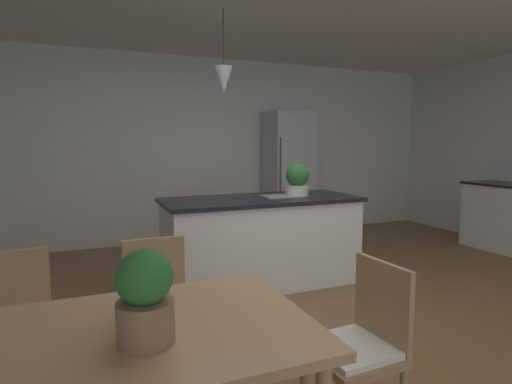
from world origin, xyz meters
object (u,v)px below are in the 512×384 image
(potted_plant_on_table, at_px, (145,297))
(kitchen_island, at_px, (261,240))
(dining_table, at_px, (90,356))
(chair_far_right, at_px, (159,307))
(refrigerator, at_px, (288,175))
(chair_far_left, at_px, (11,329))
(potted_plant_on_island, at_px, (297,180))
(vase_on_dining_table, at_px, (150,293))
(chair_kitchen_end, at_px, (361,343))

(potted_plant_on_table, bearing_deg, kitchen_island, 58.26)
(dining_table, height_order, potted_plant_on_table, potted_plant_on_table)
(chair_far_right, bearing_deg, refrigerator, 52.47)
(potted_plant_on_table, bearing_deg, chair_far_left, 121.47)
(dining_table, bearing_deg, potted_plant_on_island, 47.32)
(dining_table, bearing_deg, potted_plant_on_table, -31.07)
(refrigerator, bearing_deg, vase_on_dining_table, -123.45)
(dining_table, relative_size, chair_kitchen_end, 1.97)
(potted_plant_on_table, relative_size, vase_on_dining_table, 1.53)
(refrigerator, distance_m, vase_on_dining_table, 4.81)
(chair_kitchen_end, xyz_separation_m, potted_plant_on_island, (0.83, 2.23, 0.59))
(refrigerator, bearing_deg, chair_kitchen_end, -112.09)
(dining_table, distance_m, chair_far_right, 0.94)
(dining_table, relative_size, potted_plant_on_island, 5.03)
(chair_far_left, distance_m, potted_plant_on_island, 2.88)
(chair_far_left, xyz_separation_m, chair_kitchen_end, (1.61, -0.83, 0.00))
(chair_far_left, distance_m, chair_kitchen_end, 1.81)
(kitchen_island, bearing_deg, refrigerator, 56.23)
(potted_plant_on_table, xyz_separation_m, vase_on_dining_table, (0.04, 0.19, -0.06))
(chair_far_left, xyz_separation_m, vase_on_dining_table, (0.62, -0.75, 0.37))
(potted_plant_on_island, height_order, vase_on_dining_table, potted_plant_on_island)
(vase_on_dining_table, bearing_deg, potted_plant_on_table, -102.75)
(chair_far_right, xyz_separation_m, potted_plant_on_table, (-0.19, -0.95, 0.43))
(chair_far_left, distance_m, potted_plant_on_table, 1.19)
(chair_kitchen_end, relative_size, vase_on_dining_table, 3.84)
(kitchen_island, xyz_separation_m, refrigerator, (1.24, 1.85, 0.50))
(chair_far_right, height_order, potted_plant_on_island, potted_plant_on_island)
(kitchen_island, bearing_deg, vase_on_dining_table, -123.16)
(kitchen_island, bearing_deg, chair_far_left, -145.38)
(chair_far_right, height_order, kitchen_island, kitchen_island)
(vase_on_dining_table, bearing_deg, chair_far_left, 129.54)
(kitchen_island, height_order, refrigerator, refrigerator)
(chair_kitchen_end, bearing_deg, dining_table, -179.87)
(chair_kitchen_end, bearing_deg, potted_plant_on_table, -173.46)
(dining_table, bearing_deg, vase_on_dining_table, 17.94)
(potted_plant_on_island, bearing_deg, kitchen_island, 180.00)
(dining_table, relative_size, refrigerator, 0.89)
(chair_far_right, relative_size, potted_plant_on_island, 2.55)
(chair_far_right, height_order, refrigerator, refrigerator)
(dining_table, xyz_separation_m, chair_far_right, (0.38, 0.83, -0.19))
(chair_kitchen_end, distance_m, vase_on_dining_table, 1.06)
(vase_on_dining_table, bearing_deg, chair_kitchen_end, -4.25)
(chair_far_left, relative_size, chair_far_right, 1.00)
(dining_table, relative_size, potted_plant_on_table, 4.95)
(refrigerator, bearing_deg, chair_far_right, -127.53)
(dining_table, height_order, refrigerator, refrigerator)
(dining_table, distance_m, potted_plant_on_island, 3.07)
(chair_far_right, distance_m, potted_plant_on_table, 1.06)
(chair_far_right, relative_size, vase_on_dining_table, 3.84)
(chair_far_left, bearing_deg, chair_kitchen_end, -27.17)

